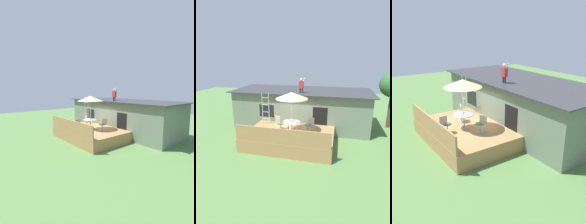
{
  "view_description": "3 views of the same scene",
  "coord_description": "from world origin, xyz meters",
  "views": [
    {
      "loc": [
        9.85,
        -7.69,
        3.77
      ],
      "look_at": [
        0.12,
        0.43,
        2.07
      ],
      "focal_mm": 26.24,
      "sensor_mm": 36.0,
      "label": 1
    },
    {
      "loc": [
        2.82,
        -10.53,
        5.21
      ],
      "look_at": [
        -0.1,
        1.07,
        1.76
      ],
      "focal_mm": 29.74,
      "sensor_mm": 36.0,
      "label": 2
    },
    {
      "loc": [
        10.48,
        -5.72,
        5.76
      ],
      "look_at": [
        0.51,
        1.05,
        1.51
      ],
      "focal_mm": 39.12,
      "sensor_mm": 36.0,
      "label": 3
    }
  ],
  "objects": [
    {
      "name": "patio_umbrella",
      "position": [
        0.16,
        -0.26,
        3.15
      ],
      "size": [
        1.9,
        1.9,
        2.54
      ],
      "color": "silver",
      "rests_on": "deck"
    },
    {
      "name": "patio_table",
      "position": [
        0.16,
        -0.26,
        1.39
      ],
      "size": [
        1.04,
        1.04,
        0.74
      ],
      "color": "#A59E8C",
      "rests_on": "deck"
    },
    {
      "name": "house",
      "position": [
        0.0,
        3.6,
        1.43
      ],
      "size": [
        10.5,
        4.5,
        2.86
      ],
      "color": "slate",
      "rests_on": "ground"
    },
    {
      "name": "person_figure",
      "position": [
        0.22,
        2.25,
        3.47
      ],
      "size": [
        0.47,
        0.2,
        1.11
      ],
      "color": "#33384C",
      "rests_on": "house"
    },
    {
      "name": "patio_chair_left",
      "position": [
        -0.73,
        0.06,
        1.26
      ],
      "size": [
        0.6,
        0.44,
        0.92
      ],
      "rotation": [
        0.0,
        0.0,
        -0.34
      ],
      "color": "#A59E8C",
      "rests_on": "deck"
    },
    {
      "name": "deck_railing",
      "position": [
        0.0,
        -1.94,
        1.25
      ],
      "size": [
        5.26,
        0.08,
        0.9
      ],
      "primitive_type": "cube",
      "color": "#A87A4C",
      "rests_on": "deck"
    },
    {
      "name": "patio_chair_right",
      "position": [
        1.15,
        0.15,
        1.26
      ],
      "size": [
        0.6,
        0.44,
        0.92
      ],
      "rotation": [
        0.0,
        0.0,
        -2.75
      ],
      "color": "#A59E8C",
      "rests_on": "deck"
    },
    {
      "name": "patio_chair_near",
      "position": [
        0.24,
        -1.3,
        1.26
      ],
      "size": [
        0.44,
        0.62,
        0.92
      ],
      "rotation": [
        0.0,
        0.0,
        1.65
      ],
      "color": "#A59E8C",
      "rests_on": "deck"
    },
    {
      "name": "step_ladder",
      "position": [
        -2.03,
        0.99,
        1.9
      ],
      "size": [
        0.52,
        0.04,
        2.2
      ],
      "color": "silver",
      "rests_on": "deck"
    },
    {
      "name": "deck",
      "position": [
        0.0,
        0.0,
        0.4
      ],
      "size": [
        5.36,
        3.98,
        0.8
      ],
      "primitive_type": "cube",
      "color": "#A87A4C",
      "rests_on": "ground"
    },
    {
      "name": "ground_plane",
      "position": [
        0.0,
        0.0,
        0.0
      ],
      "size": [
        40.0,
        40.0,
        0.0
      ],
      "primitive_type": "plane",
      "color": "#567F42"
    }
  ]
}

